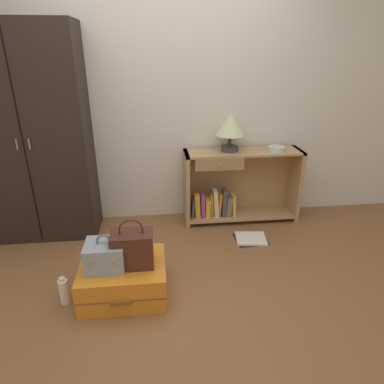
# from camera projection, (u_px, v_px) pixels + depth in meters

# --- Properties ---
(ground_plane) EXTENTS (9.00, 9.00, 0.00)m
(ground_plane) POSITION_uv_depth(u_px,v_px,m) (176.00, 304.00, 2.44)
(ground_plane) COLOR brown
(back_wall) EXTENTS (6.40, 0.10, 2.60)m
(back_wall) POSITION_uv_depth(u_px,v_px,m) (163.00, 93.00, 3.30)
(back_wall) COLOR silver
(back_wall) RESTS_ON ground_plane
(wardrobe) EXTENTS (1.00, 0.47, 1.93)m
(wardrobe) POSITION_uv_depth(u_px,v_px,m) (32.00, 137.00, 3.04)
(wardrobe) COLOR black
(wardrobe) RESTS_ON ground_plane
(bookshelf) EXTENTS (1.19, 0.34, 0.76)m
(bookshelf) POSITION_uv_depth(u_px,v_px,m) (235.00, 187.00, 3.54)
(bookshelf) COLOR tan
(bookshelf) RESTS_ON ground_plane
(table_lamp) EXTENTS (0.29, 0.29, 0.38)m
(table_lamp) POSITION_uv_depth(u_px,v_px,m) (230.00, 126.00, 3.28)
(table_lamp) COLOR #3D3838
(table_lamp) RESTS_ON bookshelf
(bowl) EXTENTS (0.16, 0.16, 0.04)m
(bowl) POSITION_uv_depth(u_px,v_px,m) (276.00, 149.00, 3.38)
(bowl) COLOR silver
(bowl) RESTS_ON bookshelf
(suitcase_large) EXTENTS (0.62, 0.53, 0.26)m
(suitcase_large) POSITION_uv_depth(u_px,v_px,m) (124.00, 279.00, 2.50)
(suitcase_large) COLOR orange
(suitcase_large) RESTS_ON ground_plane
(train_case) EXTENTS (0.27, 0.25, 0.27)m
(train_case) POSITION_uv_depth(u_px,v_px,m) (105.00, 255.00, 2.38)
(train_case) COLOR #8E99A3
(train_case) RESTS_ON suitcase_large
(handbag) EXTENTS (0.29, 0.19, 0.37)m
(handbag) POSITION_uv_depth(u_px,v_px,m) (132.00, 248.00, 2.39)
(handbag) COLOR #472319
(handbag) RESTS_ON suitcase_large
(bottle) EXTENTS (0.07, 0.07, 0.22)m
(bottle) POSITION_uv_depth(u_px,v_px,m) (64.00, 291.00, 2.42)
(bottle) COLOR white
(bottle) RESTS_ON ground_plane
(open_book_on_floor) EXTENTS (0.32, 0.28, 0.02)m
(open_book_on_floor) POSITION_uv_depth(u_px,v_px,m) (251.00, 239.00, 3.27)
(open_book_on_floor) COLOR white
(open_book_on_floor) RESTS_ON ground_plane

